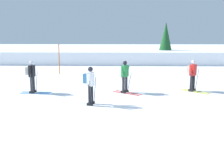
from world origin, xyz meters
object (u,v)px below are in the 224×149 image
object	(u,v)px
conifer_far_left	(166,39)
skier_red	(192,74)
trail_marker_pole	(59,59)
skier_green	(125,76)
skier_black	(32,75)
skier_white	(90,84)

from	to	relation	value
conifer_far_left	skier_red	bearing A→B (deg)	-94.53
trail_marker_pole	skier_red	bearing A→B (deg)	-33.09
skier_red	trail_marker_pole	distance (m)	10.19
conifer_far_left	skier_green	bearing A→B (deg)	-108.15
skier_green	conifer_far_left	distance (m)	15.44
skier_black	trail_marker_pole	world-z (taller)	trail_marker_pole
skier_red	trail_marker_pole	size ratio (longest dim) A/B	0.74
skier_green	trail_marker_pole	bearing A→B (deg)	128.98
skier_white	skier_red	bearing A→B (deg)	27.81
skier_black	conifer_far_left	world-z (taller)	conifer_far_left
skier_black	skier_green	world-z (taller)	same
conifer_far_left	skier_black	bearing A→B (deg)	-123.36
skier_red	skier_white	xyz separation A→B (m)	(-5.26, -2.77, -0.00)
skier_green	trail_marker_pole	world-z (taller)	trail_marker_pole
skier_red	skier_green	xyz separation A→B (m)	(-3.66, -0.46, -0.04)
skier_green	skier_white	bearing A→B (deg)	-124.58
skier_black	skier_green	distance (m)	4.92
skier_black	conifer_far_left	distance (m)	17.70
skier_white	trail_marker_pole	size ratio (longest dim) A/B	0.74
trail_marker_pole	skier_white	bearing A→B (deg)	-68.50
skier_green	conifer_far_left	world-z (taller)	conifer_far_left
skier_white	conifer_far_left	size ratio (longest dim) A/B	0.40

